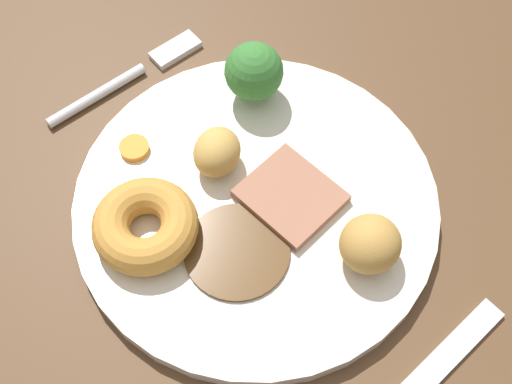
% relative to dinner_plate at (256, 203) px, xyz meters
% --- Properties ---
extents(dining_table, '(1.20, 0.84, 0.04)m').
position_rel_dinner_plate_xyz_m(dining_table, '(-0.01, -0.02, -0.02)').
color(dining_table, brown).
rests_on(dining_table, ground).
extents(dinner_plate, '(0.28, 0.28, 0.01)m').
position_rel_dinner_plate_xyz_m(dinner_plate, '(0.00, 0.00, 0.00)').
color(dinner_plate, silver).
rests_on(dinner_plate, dining_table).
extents(gravy_pool, '(0.08, 0.08, 0.00)m').
position_rel_dinner_plate_xyz_m(gravy_pool, '(0.03, -0.04, 0.01)').
color(gravy_pool, '#563819').
rests_on(gravy_pool, dinner_plate).
extents(meat_slice_main, '(0.08, 0.07, 0.01)m').
position_rel_dinner_plate_xyz_m(meat_slice_main, '(0.02, 0.02, 0.01)').
color(meat_slice_main, '#9E664C').
rests_on(meat_slice_main, dinner_plate).
extents(yorkshire_pudding, '(0.08, 0.08, 0.03)m').
position_rel_dinner_plate_xyz_m(yorkshire_pudding, '(-0.03, -0.08, 0.02)').
color(yorkshire_pudding, '#C68938').
rests_on(yorkshire_pudding, dinner_plate).
extents(roast_potato_left, '(0.05, 0.05, 0.04)m').
position_rel_dinner_plate_xyz_m(roast_potato_left, '(0.09, 0.03, 0.03)').
color(roast_potato_left, '#BC8C42').
rests_on(roast_potato_left, dinner_plate).
extents(roast_potato_right, '(0.05, 0.05, 0.03)m').
position_rel_dinner_plate_xyz_m(roast_potato_right, '(-0.04, -0.00, 0.02)').
color(roast_potato_right, tan).
rests_on(roast_potato_right, dinner_plate).
extents(carrot_coin_front, '(0.02, 0.02, 0.01)m').
position_rel_dinner_plate_xyz_m(carrot_coin_front, '(-0.09, -0.05, 0.01)').
color(carrot_coin_front, orange).
rests_on(carrot_coin_front, dinner_plate).
extents(broccoli_floret, '(0.05, 0.05, 0.05)m').
position_rel_dinner_plate_xyz_m(broccoli_floret, '(-0.08, 0.06, 0.04)').
color(broccoli_floret, '#8CB766').
rests_on(broccoli_floret, dinner_plate).
extents(fork, '(0.02, 0.15, 0.01)m').
position_rel_dinner_plate_xyz_m(fork, '(-0.17, -0.01, -0.00)').
color(fork, silver).
rests_on(fork, dining_table).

